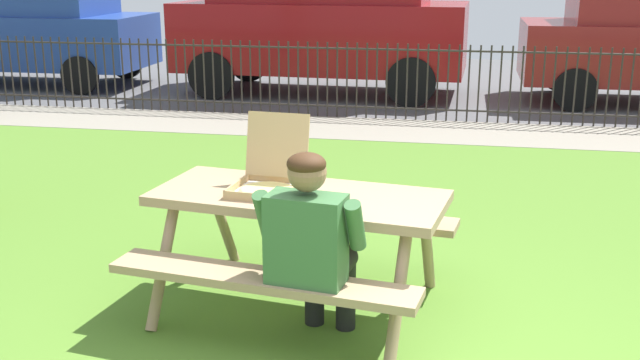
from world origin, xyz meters
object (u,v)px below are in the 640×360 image
(pizza_box_open, at_px, (270,177))
(parked_car_left, at_px, (19,22))
(picnic_table_foreground, at_px, (299,220))
(parked_car_center, at_px, (322,14))
(adult_at_table, at_px, (312,243))

(pizza_box_open, xyz_separation_m, parked_car_left, (-6.66, 8.09, 0.24))
(picnic_table_foreground, xyz_separation_m, parked_car_left, (-6.85, 8.12, 0.50))
(parked_car_center, bearing_deg, pizza_box_open, -81.78)
(picnic_table_foreground, bearing_deg, pizza_box_open, 169.77)
(pizza_box_open, relative_size, parked_car_center, 0.11)
(picnic_table_foreground, height_order, adult_at_table, adult_at_table)
(pizza_box_open, height_order, parked_car_center, parked_car_center)
(adult_at_table, height_order, parked_car_left, parked_car_left)
(adult_at_table, relative_size, parked_car_center, 0.25)
(pizza_box_open, distance_m, adult_at_table, 0.71)
(picnic_table_foreground, distance_m, parked_car_left, 10.64)
(picnic_table_foreground, relative_size, parked_car_center, 0.42)
(pizza_box_open, bearing_deg, parked_car_center, 98.22)
(picnic_table_foreground, bearing_deg, parked_car_left, 130.14)
(pizza_box_open, relative_size, adult_at_table, 0.42)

